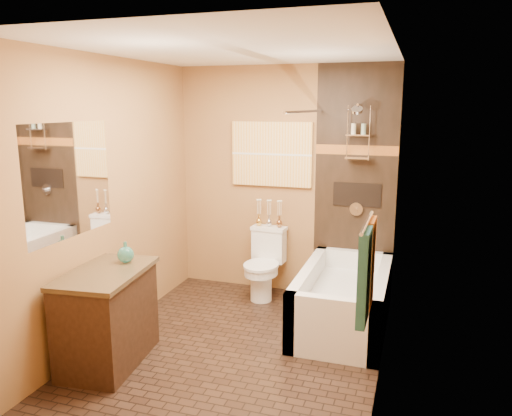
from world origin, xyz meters
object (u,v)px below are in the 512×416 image
at_px(sunset_painting, 272,154).
at_px(vanity, 107,317).
at_px(toilet, 264,263).
at_px(bathtub, 344,304).

bearing_deg(sunset_painting, vanity, -111.28).
height_order(sunset_painting, toilet, sunset_painting).
xyz_separation_m(bathtub, toilet, (-0.94, 0.47, 0.16)).
bearing_deg(vanity, toilet, 59.57).
relative_size(sunset_painting, bathtub, 0.60).
height_order(sunset_painting, bathtub, sunset_painting).
bearing_deg(bathtub, sunset_painting, 142.29).
relative_size(toilet, vanity, 0.80).
bearing_deg(bathtub, vanity, -143.09).
bearing_deg(toilet, vanity, -109.69).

